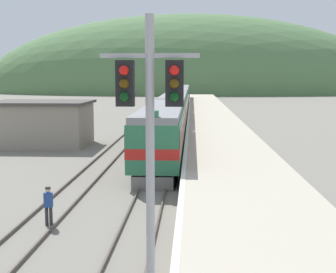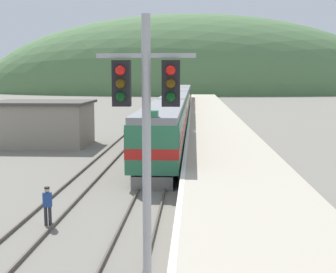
% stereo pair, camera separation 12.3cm
% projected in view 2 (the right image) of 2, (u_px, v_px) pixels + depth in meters
% --- Properties ---
extents(track_main, '(1.52, 180.00, 0.16)m').
position_uv_depth(track_main, '(180.00, 113.00, 76.12)').
color(track_main, '#4C443D').
rests_on(track_main, ground).
extents(track_siding, '(1.52, 180.00, 0.16)m').
position_uv_depth(track_siding, '(154.00, 113.00, 76.35)').
color(track_siding, '#4C443D').
rests_on(track_siding, ground).
extents(platform, '(6.15, 140.00, 1.11)m').
position_uv_depth(platform, '(214.00, 123.00, 56.00)').
color(platform, '#B2A893').
rests_on(platform, ground).
extents(distant_hills, '(150.03, 67.51, 55.44)m').
position_uv_depth(distant_hills, '(188.00, 92.00, 169.81)').
color(distant_hills, '#517547').
rests_on(distant_hills, ground).
extents(station_shed, '(8.62, 6.42, 3.95)m').
position_uv_depth(station_shed, '(42.00, 123.00, 41.47)').
color(station_shed, gray).
rests_on(station_shed, ground).
extents(express_train_lead_car, '(2.97, 19.54, 4.33)m').
position_uv_depth(express_train_lead_car, '(163.00, 131.00, 34.34)').
color(express_train_lead_car, black).
rests_on(express_train_lead_car, ground).
extents(carriage_second, '(2.96, 21.26, 3.97)m').
position_uv_depth(carriage_second, '(175.00, 109.00, 55.64)').
color(carriage_second, black).
rests_on(carriage_second, ground).
extents(carriage_third, '(2.96, 21.26, 3.97)m').
position_uv_depth(carriage_third, '(181.00, 100.00, 77.56)').
color(carriage_third, black).
rests_on(carriage_third, ground).
extents(carriage_fourth, '(2.96, 21.26, 3.97)m').
position_uv_depth(carriage_fourth, '(184.00, 94.00, 99.48)').
color(carriage_fourth, black).
rests_on(carriage_fourth, ground).
extents(signal_mast_main, '(2.20, 0.42, 7.54)m').
position_uv_depth(signal_mast_main, '(146.00, 132.00, 10.48)').
color(signal_mast_main, '#9E9EA3').
rests_on(signal_mast_main, ground).
extents(track_worker, '(0.39, 0.28, 1.63)m').
position_uv_depth(track_worker, '(47.00, 204.00, 19.38)').
color(track_worker, '#2D2D33').
rests_on(track_worker, ground).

